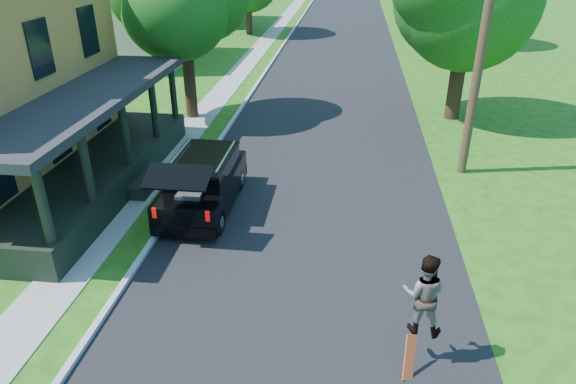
# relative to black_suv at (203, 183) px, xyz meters

# --- Properties ---
(ground) EXTENTS (140.00, 140.00, 0.00)m
(ground) POSITION_rel_black_suv_xyz_m (3.20, -5.11, -0.82)
(ground) COLOR #1A4F0F
(ground) RESTS_ON ground
(street) EXTENTS (8.00, 120.00, 0.02)m
(street) POSITION_rel_black_suv_xyz_m (3.20, 14.89, -0.82)
(street) COLOR black
(street) RESTS_ON ground
(curb) EXTENTS (0.15, 120.00, 0.12)m
(curb) POSITION_rel_black_suv_xyz_m (-0.85, 14.89, -0.82)
(curb) COLOR #AEAEA9
(curb) RESTS_ON ground
(sidewalk) EXTENTS (1.30, 120.00, 0.03)m
(sidewalk) POSITION_rel_black_suv_xyz_m (-2.40, 14.89, -0.82)
(sidewalk) COLOR #999A91
(sidewalk) RESTS_ON ground
(front_walk) EXTENTS (6.50, 1.20, 0.03)m
(front_walk) POSITION_rel_black_suv_xyz_m (-6.30, 0.89, -0.82)
(front_walk) COLOR #999A91
(front_walk) RESTS_ON ground
(black_suv) EXTENTS (1.77, 4.59, 2.14)m
(black_suv) POSITION_rel_black_suv_xyz_m (0.00, 0.00, 0.00)
(black_suv) COLOR black
(black_suv) RESTS_ON ground
(skateboarder) EXTENTS (0.90, 0.76, 1.65)m
(skateboarder) POSITION_rel_black_suv_xyz_m (5.68, -5.40, 0.66)
(skateboarder) COLOR black
(skateboarder) RESTS_ON ground
(skateboard) EXTENTS (0.26, 0.55, 0.79)m
(skateboard) POSITION_rel_black_suv_xyz_m (5.50, -5.86, -0.48)
(skateboard) COLOR #BF3B10
(skateboard) RESTS_ON ground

